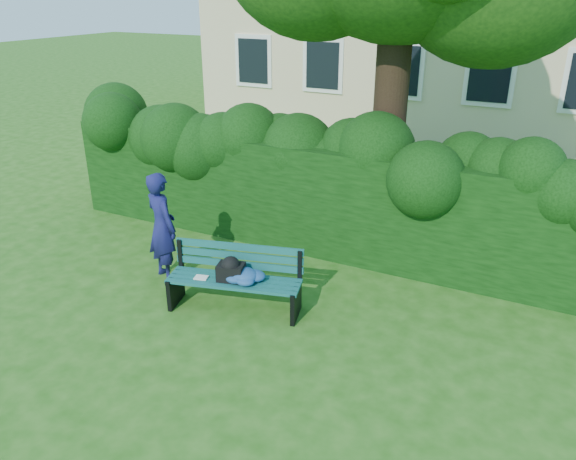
% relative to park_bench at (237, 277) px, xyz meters
% --- Properties ---
extents(ground, '(80.00, 80.00, 0.00)m').
position_rel_park_bench_xyz_m(ground, '(0.37, 0.23, -0.50)').
color(ground, '#1F5310').
rests_on(ground, ground).
extents(hedge, '(10.00, 1.00, 1.80)m').
position_rel_park_bench_xyz_m(hedge, '(0.37, 2.43, 0.40)').
color(hedge, black).
rests_on(hedge, ground).
extents(park_bench, '(1.91, 1.00, 0.89)m').
position_rel_park_bench_xyz_m(park_bench, '(0.00, 0.00, 0.00)').
color(park_bench, '#0E473E').
rests_on(park_bench, ground).
extents(man_reading, '(0.73, 0.62, 1.69)m').
position_rel_park_bench_xyz_m(man_reading, '(-1.49, 0.30, 0.35)').
color(man_reading, '#171852').
rests_on(man_reading, ground).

